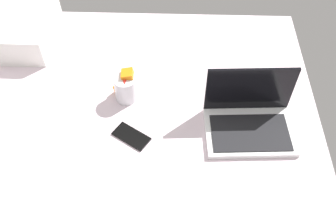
# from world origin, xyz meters

# --- Properties ---
(bed_mattress) EXTENTS (1.80, 1.40, 0.18)m
(bed_mattress) POSITION_xyz_m (0.00, 0.00, 0.09)
(bed_mattress) COLOR silver
(bed_mattress) RESTS_ON ground
(laptop) EXTENTS (0.34, 0.25, 0.23)m
(laptop) POSITION_xyz_m (0.61, 0.00, 0.22)
(laptop) COLOR silver
(laptop) RESTS_ON bed_mattress
(snack_cup) EXTENTS (0.10, 0.09, 0.13)m
(snack_cup) POSITION_xyz_m (0.13, 0.14, 0.24)
(snack_cup) COLOR silver
(snack_cup) RESTS_ON bed_mattress
(cell_phone) EXTENTS (0.15, 0.13, 0.01)m
(cell_phone) POSITION_xyz_m (0.17, -0.06, 0.18)
(cell_phone) COLOR black
(cell_phone) RESTS_ON bed_mattress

